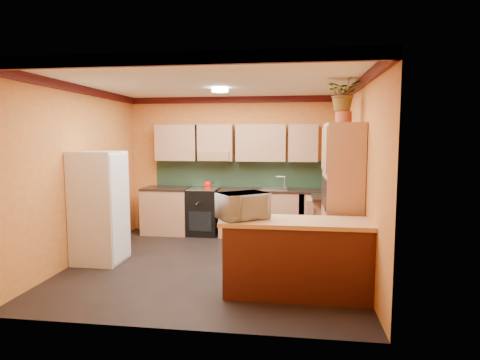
{
  "coord_description": "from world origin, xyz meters",
  "views": [
    {
      "loc": [
        1.19,
        -5.8,
        1.92
      ],
      "look_at": [
        0.34,
        0.45,
        1.24
      ],
      "focal_mm": 30.0,
      "sensor_mm": 36.0,
      "label": 1
    }
  ],
  "objects_px": {
    "base_cabinets_back": "(235,213)",
    "breakfast_bar": "(300,260)",
    "microwave": "(243,206)",
    "fridge": "(99,207)",
    "pantry": "(342,200)",
    "stove": "(203,212)"
  },
  "relations": [
    {
      "from": "base_cabinets_back",
      "to": "breakfast_bar",
      "type": "relative_size",
      "value": 2.03
    },
    {
      "from": "base_cabinets_back",
      "to": "fridge",
      "type": "xyz_separation_m",
      "value": [
        -1.81,
        -1.92,
        0.41
      ]
    },
    {
      "from": "fridge",
      "to": "microwave",
      "type": "relative_size",
      "value": 2.98
    },
    {
      "from": "pantry",
      "to": "breakfast_bar",
      "type": "distance_m",
      "value": 1.22
    },
    {
      "from": "base_cabinets_back",
      "to": "fridge",
      "type": "height_order",
      "value": "fridge"
    },
    {
      "from": "pantry",
      "to": "breakfast_bar",
      "type": "bearing_deg",
      "value": -122.92
    },
    {
      "from": "microwave",
      "to": "breakfast_bar",
      "type": "bearing_deg",
      "value": -37.48
    },
    {
      "from": "base_cabinets_back",
      "to": "microwave",
      "type": "bearing_deg",
      "value": -79.66
    },
    {
      "from": "pantry",
      "to": "breakfast_bar",
      "type": "height_order",
      "value": "pantry"
    },
    {
      "from": "microwave",
      "to": "pantry",
      "type": "bearing_deg",
      "value": -2.55
    },
    {
      "from": "pantry",
      "to": "microwave",
      "type": "height_order",
      "value": "pantry"
    },
    {
      "from": "stove",
      "to": "fridge",
      "type": "bearing_deg",
      "value": -121.68
    },
    {
      "from": "breakfast_bar",
      "to": "microwave",
      "type": "distance_m",
      "value": 0.95
    },
    {
      "from": "base_cabinets_back",
      "to": "breakfast_bar",
      "type": "xyz_separation_m",
      "value": [
        1.22,
        -2.85,
        0.0
      ]
    },
    {
      "from": "stove",
      "to": "microwave",
      "type": "xyz_separation_m",
      "value": [
        1.15,
        -2.85,
        0.63
      ]
    },
    {
      "from": "microwave",
      "to": "fridge",
      "type": "bearing_deg",
      "value": 120.59
    },
    {
      "from": "pantry",
      "to": "microwave",
      "type": "xyz_separation_m",
      "value": [
        -1.27,
        -0.89,
        0.04
      ]
    },
    {
      "from": "stove",
      "to": "fridge",
      "type": "height_order",
      "value": "fridge"
    },
    {
      "from": "base_cabinets_back",
      "to": "microwave",
      "type": "distance_m",
      "value": 2.97
    },
    {
      "from": "base_cabinets_back",
      "to": "stove",
      "type": "bearing_deg",
      "value": -180.0
    },
    {
      "from": "pantry",
      "to": "microwave",
      "type": "distance_m",
      "value": 1.55
    },
    {
      "from": "fridge",
      "to": "pantry",
      "type": "relative_size",
      "value": 0.81
    }
  ]
}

